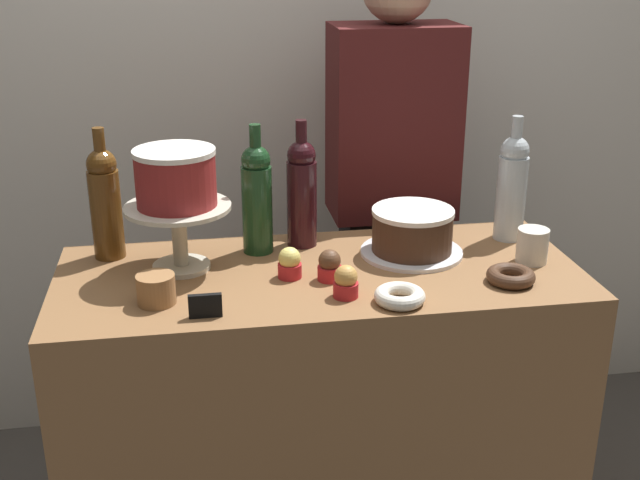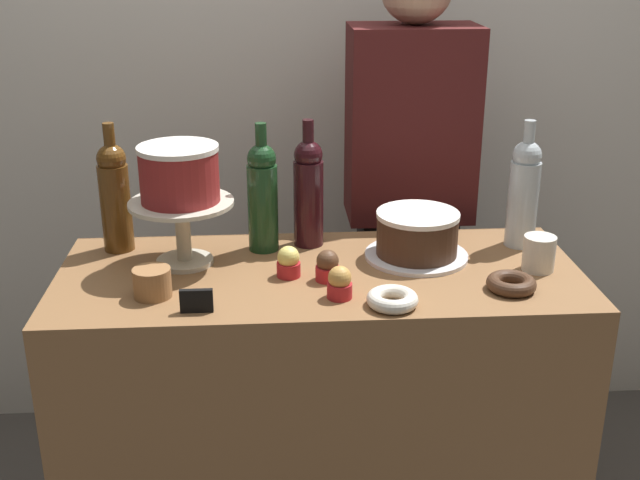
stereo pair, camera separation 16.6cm
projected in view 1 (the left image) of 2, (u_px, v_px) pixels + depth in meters
back_wall at (277, 46)px, 2.51m from camera, size 6.00×0.05×2.60m
display_counter at (320, 429)px, 2.05m from camera, size 1.24×0.52×0.88m
cake_stand_pedestal at (179, 226)px, 1.86m from camera, size 0.25×0.25×0.16m
white_layer_cake at (176, 178)px, 1.82m from camera, size 0.19×0.19×0.13m
silver_serving_platter at (411, 252)px, 1.99m from camera, size 0.26×0.26×0.01m
chocolate_round_cake at (412, 230)px, 1.97m from camera, size 0.20×0.20×0.11m
wine_bottle_green at (257, 197)px, 1.96m from camera, size 0.08×0.08×0.33m
wine_bottle_clear at (512, 186)px, 2.04m from camera, size 0.08×0.08×0.33m
wine_bottle_dark_red at (302, 191)px, 2.00m from camera, size 0.08×0.08×0.33m
wine_bottle_amber at (105, 201)px, 1.92m from camera, size 0.08×0.08×0.33m
cupcake_chocolate at (330, 266)px, 1.83m from camera, size 0.06×0.06×0.07m
cupcake_caramel at (346, 282)px, 1.74m from camera, size 0.06×0.06×0.07m
cupcake_lemon at (290, 263)px, 1.84m from camera, size 0.06×0.06×0.07m
donut_sugar at (400, 296)px, 1.72m from camera, size 0.11×0.11×0.03m
donut_chocolate at (511, 276)px, 1.82m from camera, size 0.11×0.11×0.03m
cookie_stack at (156, 289)px, 1.71m from camera, size 0.08×0.08×0.07m
price_sign_chalkboard at (205, 306)px, 1.65m from camera, size 0.07×0.01×0.05m
coffee_cup_ceramic at (532, 246)px, 1.93m from camera, size 0.08×0.08×0.08m
barista_figure at (390, 215)px, 2.40m from camera, size 0.36×0.22×1.60m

